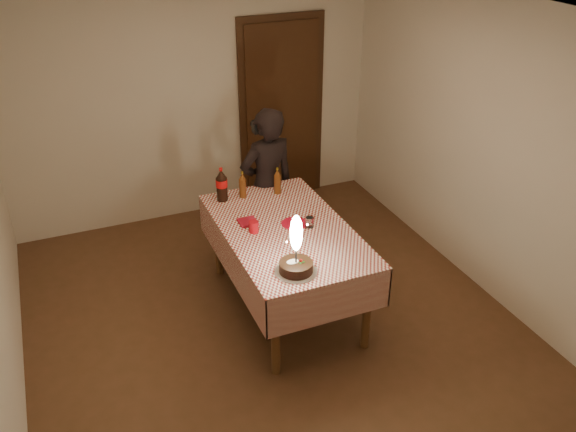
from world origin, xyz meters
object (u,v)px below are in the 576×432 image
(red_plate, at_px, (294,223))
(birthday_cake, at_px, (296,257))
(dining_table, at_px, (286,239))
(cola_bottle, at_px, (222,185))
(amber_bottle_right, at_px, (277,181))
(amber_bottle_left, at_px, (243,185))
(clear_cup, at_px, (310,222))
(red_cup, at_px, (254,227))
(photographer, at_px, (267,185))

(red_plate, bearing_deg, birthday_cake, -112.39)
(dining_table, distance_m, red_plate, 0.15)
(cola_bottle, height_order, amber_bottle_right, cola_bottle)
(red_plate, xyz_separation_m, cola_bottle, (-0.43, 0.65, 0.15))
(amber_bottle_left, bearing_deg, amber_bottle_right, -8.42)
(birthday_cake, bearing_deg, cola_bottle, 96.80)
(dining_table, relative_size, clear_cup, 19.11)
(clear_cup, relative_size, cola_bottle, 0.28)
(amber_bottle_right, bearing_deg, clear_cup, -88.91)
(dining_table, distance_m, red_cup, 0.31)
(amber_bottle_left, relative_size, amber_bottle_right, 1.00)
(birthday_cake, bearing_deg, photographer, 76.93)
(birthday_cake, xyz_separation_m, amber_bottle_right, (0.35, 1.25, -0.01))
(dining_table, distance_m, birthday_cake, 0.69)
(red_cup, bearing_deg, birthday_cake, -82.25)
(birthday_cake, distance_m, red_cup, 0.68)
(dining_table, relative_size, amber_bottle_left, 6.75)
(clear_cup, distance_m, photographer, 0.92)
(birthday_cake, relative_size, amber_bottle_left, 1.87)
(red_plate, relative_size, cola_bottle, 0.69)
(birthday_cake, relative_size, clear_cup, 5.29)
(dining_table, bearing_deg, clear_cup, -15.70)
(dining_table, xyz_separation_m, cola_bottle, (-0.33, 0.69, 0.26))
(cola_bottle, bearing_deg, red_cup, -84.17)
(amber_bottle_left, height_order, amber_bottle_right, same)
(red_plate, bearing_deg, cola_bottle, 123.35)
(amber_bottle_right, height_order, photographer, photographer)
(dining_table, bearing_deg, birthday_cake, -105.78)
(red_plate, distance_m, red_cup, 0.37)
(clear_cup, relative_size, photographer, 0.06)
(dining_table, xyz_separation_m, amber_bottle_right, (0.18, 0.63, 0.23))
(amber_bottle_left, bearing_deg, dining_table, -78.25)
(red_cup, relative_size, amber_bottle_right, 0.39)
(dining_table, relative_size, cola_bottle, 5.42)
(amber_bottle_left, xyz_separation_m, amber_bottle_right, (0.32, -0.05, 0.00))
(birthday_cake, height_order, amber_bottle_left, birthday_cake)
(dining_table, bearing_deg, amber_bottle_right, 74.08)
(dining_table, relative_size, birthday_cake, 3.61)
(dining_table, distance_m, amber_bottle_right, 0.69)
(red_cup, height_order, cola_bottle, cola_bottle)
(dining_table, xyz_separation_m, red_cup, (-0.27, 0.05, 0.16))
(dining_table, height_order, photographer, photographer)
(clear_cup, bearing_deg, amber_bottle_left, 114.52)
(red_plate, distance_m, photographer, 0.82)
(clear_cup, height_order, amber_bottle_left, amber_bottle_left)
(red_plate, height_order, photographer, photographer)
(birthday_cake, distance_m, amber_bottle_right, 1.30)
(red_cup, distance_m, photographer, 0.93)
(birthday_cake, height_order, amber_bottle_right, birthday_cake)
(birthday_cake, height_order, photographer, photographer)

